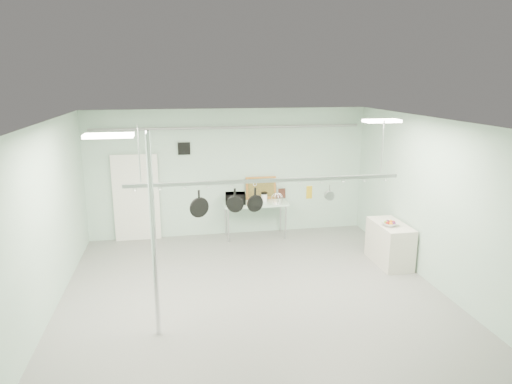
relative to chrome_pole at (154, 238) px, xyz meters
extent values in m
plane|color=gray|center=(1.70, 0.60, -1.60)|extent=(8.00, 8.00, 0.00)
cube|color=silver|center=(1.70, 0.60, 1.59)|extent=(7.00, 8.00, 0.02)
cube|color=#ACCFBD|center=(1.70, 4.59, 0.00)|extent=(7.00, 0.02, 3.20)
cube|color=#ACCFBD|center=(5.19, 0.60, 0.00)|extent=(0.02, 8.00, 3.20)
cube|color=silver|center=(-0.60, 4.54, -0.55)|extent=(1.10, 0.10, 2.20)
cube|color=black|center=(0.60, 4.57, 0.65)|extent=(0.30, 0.04, 0.30)
cylinder|color=gray|center=(1.70, 4.50, 1.15)|extent=(6.60, 0.07, 0.07)
cylinder|color=silver|center=(0.00, 0.00, 0.00)|extent=(0.08, 0.08, 3.20)
cube|color=silver|center=(2.30, 4.20, -0.72)|extent=(1.60, 0.70, 0.05)
cylinder|color=#B7B7BC|center=(1.58, 3.92, -1.17)|extent=(0.04, 0.04, 0.86)
cylinder|color=#B7B7BC|center=(1.58, 4.48, -1.17)|extent=(0.04, 0.04, 0.86)
cylinder|color=#B7B7BC|center=(3.02, 3.92, -1.17)|extent=(0.04, 0.04, 0.86)
cylinder|color=#B7B7BC|center=(3.02, 4.48, -1.17)|extent=(0.04, 0.04, 0.86)
cube|color=beige|center=(4.85, 2.00, -1.15)|extent=(0.60, 1.20, 0.90)
cube|color=#B7B7BC|center=(1.90, 0.90, 0.60)|extent=(4.80, 0.06, 0.06)
cylinder|color=#B7B7BC|center=(-0.20, 0.90, 1.10)|extent=(0.02, 0.02, 0.94)
cylinder|color=#B7B7BC|center=(4.00, 0.90, 1.10)|extent=(0.02, 0.02, 0.94)
cube|color=white|center=(-0.50, -0.20, 1.56)|extent=(0.65, 0.30, 0.05)
cube|color=white|center=(4.10, 1.20, 1.56)|extent=(0.65, 0.30, 0.05)
imported|color=black|center=(1.80, 4.17, -0.56)|extent=(0.51, 0.37, 0.27)
cylinder|color=white|center=(2.53, 4.22, -0.59)|extent=(0.18, 0.18, 0.20)
cube|color=#C57535|center=(2.50, 4.50, -0.41)|extent=(0.78, 0.15, 0.58)
cube|color=#381B13|center=(3.00, 4.50, -0.57)|extent=(0.31, 0.11, 0.25)
imported|color=silver|center=(4.76, 1.87, -0.66)|extent=(0.42, 0.42, 0.08)
camera|label=1|loc=(0.36, -6.60, 2.31)|focal=32.00mm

